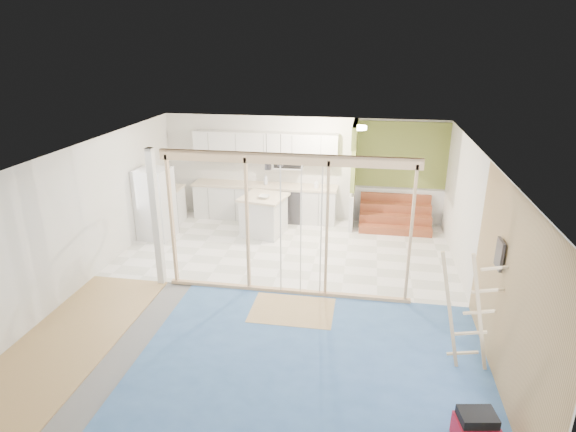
% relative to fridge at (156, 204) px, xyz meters
% --- Properties ---
extents(room, '(7.01, 8.01, 2.61)m').
position_rel_fridge_xyz_m(room, '(3.09, -2.08, 0.47)').
color(room, slate).
rests_on(room, ground).
extents(floor_overlays, '(7.00, 8.00, 0.03)m').
position_rel_fridge_xyz_m(floor_overlays, '(3.16, -2.02, -0.82)').
color(floor_overlays, white).
rests_on(floor_overlays, room).
extents(stud_frame, '(4.66, 0.14, 2.60)m').
position_rel_fridge_xyz_m(stud_frame, '(2.82, -2.08, 0.78)').
color(stud_frame, '#DCB386').
rests_on(stud_frame, room).
extents(base_cabinets, '(4.45, 2.24, 0.93)m').
position_rel_fridge_xyz_m(base_cabinets, '(1.48, 1.28, -0.36)').
color(base_cabinets, silver).
rests_on(base_cabinets, room).
extents(upper_cabinets, '(3.60, 0.41, 0.85)m').
position_rel_fridge_xyz_m(upper_cabinets, '(2.25, 1.73, 0.99)').
color(upper_cabinets, silver).
rests_on(upper_cabinets, room).
extents(green_partition, '(2.25, 1.51, 2.60)m').
position_rel_fridge_xyz_m(green_partition, '(5.14, 1.58, 0.12)').
color(green_partition, olive).
rests_on(green_partition, room).
extents(pot_rack, '(0.52, 0.52, 0.72)m').
position_rel_fridge_xyz_m(pot_rack, '(2.78, -0.19, 1.17)').
color(pot_rack, black).
rests_on(pot_rack, room).
extents(sheathing_panel, '(0.02, 4.00, 2.60)m').
position_rel_fridge_xyz_m(sheathing_panel, '(6.57, -4.08, 0.47)').
color(sheathing_panel, tan).
rests_on(sheathing_panel, room).
extents(electrical_panel, '(0.04, 0.30, 0.40)m').
position_rel_fridge_xyz_m(electrical_panel, '(6.52, -3.48, 0.82)').
color(electrical_panel, '#38373C').
rests_on(electrical_panel, room).
extents(ceiling_light, '(0.32, 0.32, 0.08)m').
position_rel_fridge_xyz_m(ceiling_light, '(4.49, 0.92, 1.71)').
color(ceiling_light, '#FFEABF').
rests_on(ceiling_light, room).
extents(fridge, '(0.78, 0.75, 1.65)m').
position_rel_fridge_xyz_m(fridge, '(0.00, 0.00, 0.00)').
color(fridge, silver).
rests_on(fridge, room).
extents(island, '(1.14, 1.14, 0.95)m').
position_rel_fridge_xyz_m(island, '(2.38, 0.61, -0.35)').
color(island, silver).
rests_on(island, room).
extents(bowl, '(0.27, 0.27, 0.06)m').
position_rel_fridge_xyz_m(bowl, '(2.43, 0.48, 0.16)').
color(bowl, silver).
rests_on(bowl, island).
extents(soap_bottle_a, '(0.13, 0.13, 0.27)m').
position_rel_fridge_xyz_m(soap_bottle_a, '(2.22, 1.63, 0.24)').
color(soap_bottle_a, silver).
rests_on(soap_bottle_a, base_cabinets).
extents(soap_bottle_b, '(0.12, 0.12, 0.21)m').
position_rel_fridge_xyz_m(soap_bottle_b, '(3.51, 1.57, 0.21)').
color(soap_bottle_b, white).
rests_on(soap_bottle_b, base_cabinets).
extents(toolbox, '(0.50, 0.41, 0.43)m').
position_rel_fridge_xyz_m(toolbox, '(6.09, -5.15, -0.62)').
color(toolbox, maroon).
rests_on(toolbox, room).
extents(ladder, '(0.94, 0.05, 1.74)m').
position_rel_fridge_xyz_m(ladder, '(6.17, -3.76, 0.07)').
color(ladder, tan).
rests_on(ladder, room).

